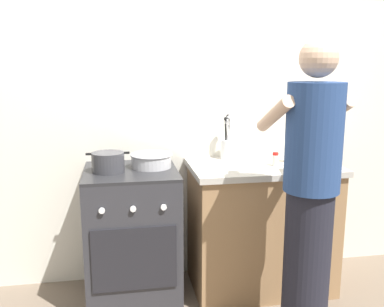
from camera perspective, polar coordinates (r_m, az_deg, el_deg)
ground at (r=3.03m, az=-0.57°, el=-19.39°), size 6.00×6.00×0.00m
back_wall at (r=3.14m, az=1.50°, el=5.97°), size 3.20×0.10×2.50m
countertop at (r=3.08m, az=9.22°, el=-9.57°), size 1.00×0.60×0.90m
stove_range at (r=2.93m, az=-7.97°, el=-10.78°), size 0.60×0.62×0.90m
pot at (r=2.75m, az=-11.17°, el=-1.14°), size 0.27×0.21×0.13m
mixing_bowl at (r=2.83m, az=-5.47°, el=-0.84°), size 0.28×0.28×0.09m
utensil_crock at (r=3.06m, az=4.79°, el=1.15°), size 0.10×0.10×0.33m
spice_bottle at (r=2.92m, az=11.10°, el=-0.77°), size 0.04×0.04×0.09m
oil_bottle at (r=3.02m, az=13.37°, el=0.68°), size 0.06×0.06×0.24m
person at (r=2.41m, az=15.53°, el=-5.68°), size 0.41×0.50×1.70m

